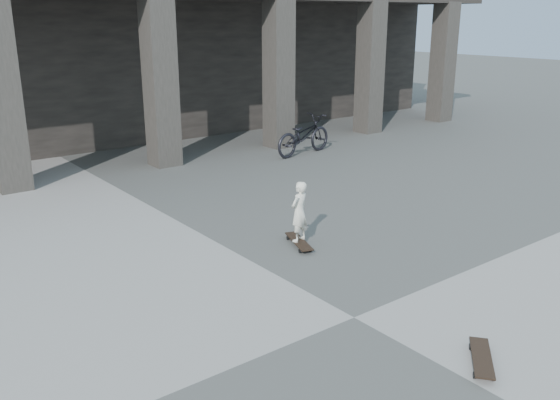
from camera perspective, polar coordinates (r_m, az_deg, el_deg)
ground at (r=7.50m, az=7.14°, el=-11.16°), size 90.00×90.00×0.00m
colonnade at (r=18.98m, az=-24.04°, el=14.31°), size 28.00×8.82×6.00m
longboard at (r=9.59m, az=1.83°, el=-4.03°), size 0.48×0.88×0.09m
skateboard_spare at (r=6.86m, az=18.84°, el=-14.22°), size 0.75×0.67×0.10m
child at (r=9.41m, az=1.86°, el=-1.13°), size 0.41×0.33×0.99m
bicycle at (r=15.84m, az=2.27°, el=6.25°), size 2.06×0.99×1.04m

